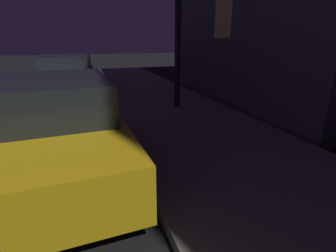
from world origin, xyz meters
TOP-DOWN VIEW (x-y plane):
  - car_yellow_cab at (2.85, 4.74)m, footprint 2.24×4.24m
  - car_silver at (2.85, 10.61)m, footprint 2.19×4.46m

SIDE VIEW (x-z plane):
  - car_silver at x=2.85m, z-range -0.01..1.42m
  - car_yellow_cab at x=2.85m, z-range 0.00..1.43m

